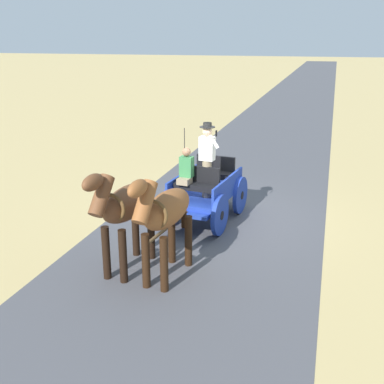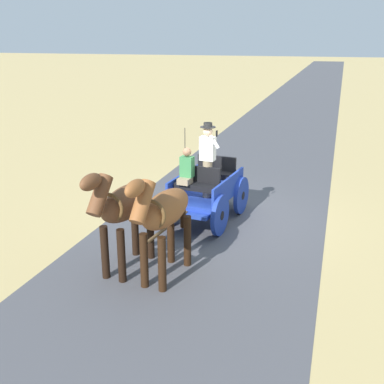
{
  "view_description": "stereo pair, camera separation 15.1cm",
  "coord_description": "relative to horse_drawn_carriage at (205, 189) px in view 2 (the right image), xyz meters",
  "views": [
    {
      "loc": [
        -2.51,
        10.94,
        4.37
      ],
      "look_at": [
        0.28,
        1.5,
        1.1
      ],
      "focal_mm": 44.06,
      "sensor_mm": 36.0,
      "label": 1
    },
    {
      "loc": [
        -2.66,
        10.9,
        4.37
      ],
      "look_at": [
        0.28,
        1.5,
        1.1
      ],
      "focal_mm": 44.06,
      "sensor_mm": 36.0,
      "label": 2
    }
  ],
  "objects": [
    {
      "name": "ground_plane",
      "position": [
        -0.29,
        -0.38,
        -0.82
      ],
      "size": [
        200.0,
        200.0,
        0.0
      ],
      "primitive_type": "plane",
      "color": "tan"
    },
    {
      "name": "road_surface",
      "position": [
        -0.29,
        -0.38,
        -0.81
      ],
      "size": [
        5.23,
        160.0,
        0.01
      ],
      "primitive_type": "cube",
      "color": "#4C4C51",
      "rests_on": "ground"
    },
    {
      "name": "horse_drawn_carriage",
      "position": [
        0.0,
        0.0,
        0.0
      ],
      "size": [
        1.68,
        4.52,
        2.5
      ],
      "color": "#1E3899",
      "rests_on": "ground"
    },
    {
      "name": "horse_near_side",
      "position": [
        -0.07,
        3.06,
        0.51
      ],
      "size": [
        0.73,
        2.14,
        2.21
      ],
      "color": "brown",
      "rests_on": "ground"
    },
    {
      "name": "horse_off_side",
      "position": [
        0.76,
        2.96,
        0.51
      ],
      "size": [
        0.75,
        2.14,
        2.21
      ],
      "color": "brown",
      "rests_on": "ground"
    }
  ]
}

